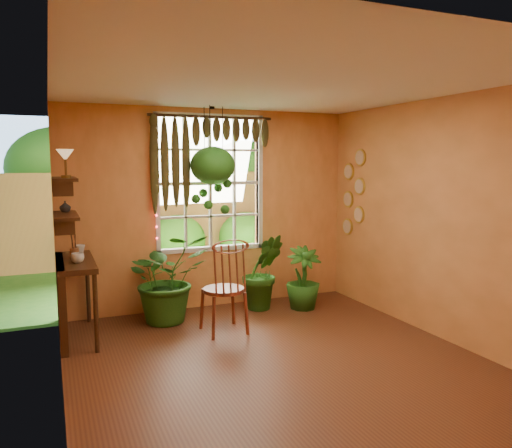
{
  "coord_description": "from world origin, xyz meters",
  "views": [
    {
      "loc": [
        -2.04,
        -4.24,
        1.97
      ],
      "look_at": [
        0.21,
        1.15,
        1.26
      ],
      "focal_mm": 35.0,
      "sensor_mm": 36.0,
      "label": 1
    }
  ],
  "objects_px": {
    "counter_ledge": "(66,291)",
    "windsor_chair": "(225,301)",
    "potted_plant_left": "(167,278)",
    "potted_plant_mid": "(263,272)",
    "hanging_basket": "(213,170)"
  },
  "relations": [
    {
      "from": "counter_ledge",
      "to": "hanging_basket",
      "type": "distance_m",
      "value": 2.32
    },
    {
      "from": "potted_plant_left",
      "to": "hanging_basket",
      "type": "xyz_separation_m",
      "value": [
        0.68,
        0.23,
        1.32
      ]
    },
    {
      "from": "potted_plant_left",
      "to": "hanging_basket",
      "type": "distance_m",
      "value": 1.5
    },
    {
      "from": "potted_plant_left",
      "to": "counter_ledge",
      "type": "bearing_deg",
      "value": -171.12
    },
    {
      "from": "potted_plant_left",
      "to": "potted_plant_mid",
      "type": "xyz_separation_m",
      "value": [
        1.31,
        0.04,
        -0.04
      ]
    },
    {
      "from": "counter_ledge",
      "to": "windsor_chair",
      "type": "height_order",
      "value": "windsor_chair"
    },
    {
      "from": "counter_ledge",
      "to": "potted_plant_mid",
      "type": "distance_m",
      "value": 2.51
    },
    {
      "from": "counter_ledge",
      "to": "windsor_chair",
      "type": "relative_size",
      "value": 0.93
    },
    {
      "from": "counter_ledge",
      "to": "hanging_basket",
      "type": "height_order",
      "value": "hanging_basket"
    },
    {
      "from": "windsor_chair",
      "to": "potted_plant_mid",
      "type": "xyz_separation_m",
      "value": [
        0.79,
        0.71,
        0.14
      ]
    },
    {
      "from": "potted_plant_left",
      "to": "potted_plant_mid",
      "type": "relative_size",
      "value": 1.09
    },
    {
      "from": "counter_ledge",
      "to": "windsor_chair",
      "type": "xyz_separation_m",
      "value": [
        1.71,
        -0.48,
        -0.18
      ]
    },
    {
      "from": "counter_ledge",
      "to": "potted_plant_left",
      "type": "distance_m",
      "value": 1.2
    },
    {
      "from": "counter_ledge",
      "to": "potted_plant_left",
      "type": "height_order",
      "value": "potted_plant_left"
    },
    {
      "from": "potted_plant_mid",
      "to": "counter_ledge",
      "type": "bearing_deg",
      "value": -174.8
    }
  ]
}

